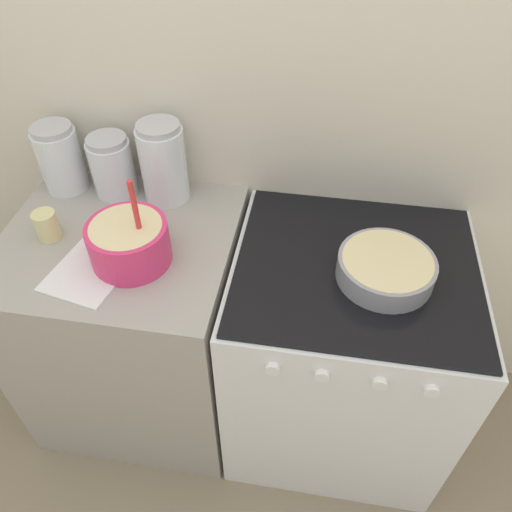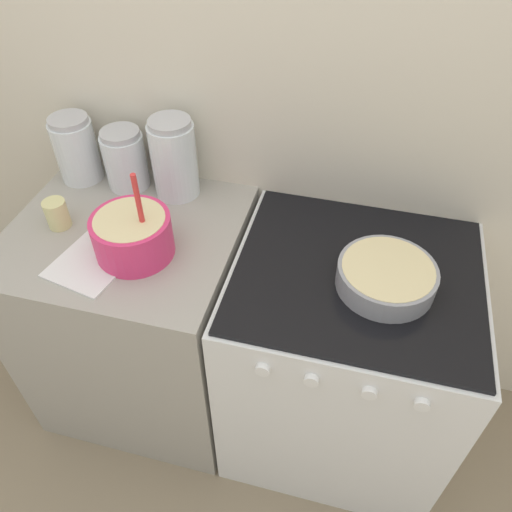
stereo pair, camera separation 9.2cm
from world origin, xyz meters
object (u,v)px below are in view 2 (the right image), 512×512
at_px(stove, 341,359).
at_px(storage_jar_middle, 126,163).
at_px(storage_jar_right, 175,163).
at_px(baking_pan, 386,276).
at_px(mixing_bowl, 132,234).
at_px(tin_can, 57,214).
at_px(storage_jar_left, 77,153).

distance_m(stove, storage_jar_middle, 1.02).
height_order(stove, storage_jar_middle, storage_jar_middle).
relative_size(storage_jar_middle, storage_jar_right, 0.76).
distance_m(baking_pan, storage_jar_right, 0.78).
xyz_separation_m(stove, baking_pan, (0.08, -0.04, 0.48)).
bearing_deg(baking_pan, storage_jar_middle, 163.21).
bearing_deg(storage_jar_middle, stove, -15.95).
relative_size(stove, storage_jar_right, 3.21).
relative_size(stove, storage_jar_middle, 4.19).
xyz_separation_m(stove, storage_jar_middle, (-0.83, 0.24, 0.53)).
height_order(mixing_bowl, storage_jar_right, mixing_bowl).
height_order(baking_pan, storage_jar_right, storage_jar_right).
height_order(baking_pan, tin_can, tin_can).
relative_size(mixing_bowl, storage_jar_middle, 1.38).
bearing_deg(mixing_bowl, storage_jar_middle, 117.68).
bearing_deg(storage_jar_left, tin_can, -77.05).
bearing_deg(stove, baking_pan, -25.51).
relative_size(baking_pan, storage_jar_left, 1.18).
height_order(storage_jar_left, storage_jar_middle, storage_jar_left).
relative_size(mixing_bowl, storage_jar_right, 1.06).
bearing_deg(stove, storage_jar_middle, 164.05).
relative_size(baking_pan, storage_jar_middle, 1.32).
distance_m(stove, mixing_bowl, 0.85).
xyz_separation_m(storage_jar_left, storage_jar_middle, (0.18, 0.00, -0.01)).
bearing_deg(storage_jar_middle, mixing_bowl, -62.32).
distance_m(stove, storage_jar_left, 1.18).
distance_m(storage_jar_left, storage_jar_middle, 0.18).
bearing_deg(baking_pan, storage_jar_left, 165.89).
distance_m(mixing_bowl, storage_jar_right, 0.32).
distance_m(storage_jar_right, tin_can, 0.41).
bearing_deg(mixing_bowl, stove, 7.07).
height_order(stove, mixing_bowl, mixing_bowl).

